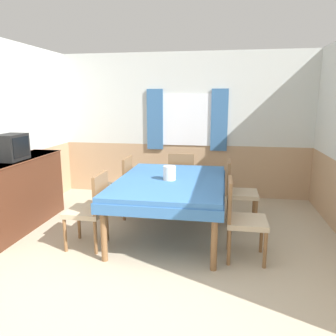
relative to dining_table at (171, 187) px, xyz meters
The scene contains 12 objects.
ground_plane 1.92m from the dining_table, 92.30° to the right, with size 16.00×16.00×0.00m, color tan.
wall_back 1.99m from the dining_table, 92.12° to the left, with size 4.95×0.09×2.60m.
wall_left 2.46m from the dining_table, behind, with size 0.05×4.06×2.60m.
dining_table is the anchor object (origin of this frame).
chair_left_near 1.06m from the dining_table, 148.05° to the right, with size 0.44×0.44×0.92m.
chair_right_far 1.06m from the dining_table, 31.95° to the left, with size 0.44×0.44×0.92m.
chair_left_far 1.06m from the dining_table, 148.05° to the left, with size 0.44×0.44×0.92m.
chair_right_near 1.06m from the dining_table, 31.95° to the right, with size 0.44×0.44×0.92m.
chair_head_window 1.17m from the dining_table, 90.00° to the left, with size 0.44×0.44×0.92m.
sideboard 2.12m from the dining_table, behind, with size 0.46×1.62×0.99m.
tv 2.16m from the dining_table, behind, with size 0.29×0.41×0.35m.
vase 0.19m from the dining_table, 109.81° to the right, with size 0.16×0.16×0.18m.
Camera 1 is at (0.75, -2.30, 1.80)m, focal length 35.00 mm.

